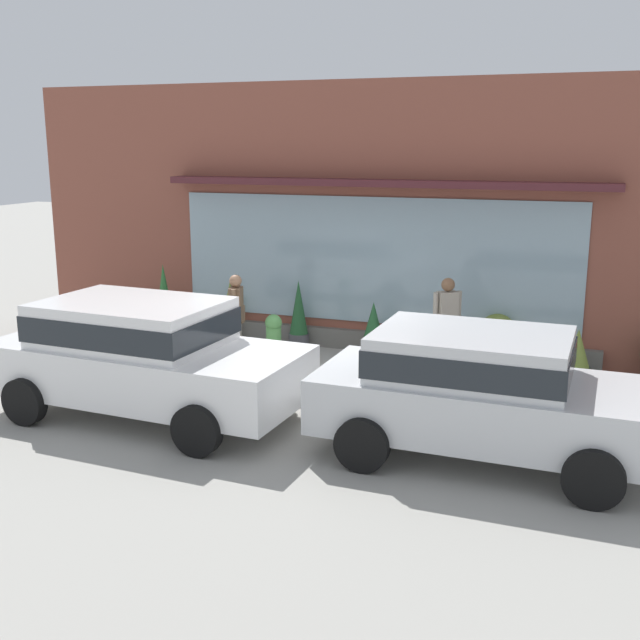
% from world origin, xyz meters
% --- Properties ---
extents(ground_plane, '(60.00, 60.00, 0.00)m').
position_xyz_m(ground_plane, '(0.00, 0.00, 0.00)').
color(ground_plane, '#9E9B93').
extents(curb_strip, '(14.00, 0.24, 0.12)m').
position_xyz_m(curb_strip, '(0.00, -0.20, 0.06)').
color(curb_strip, '#B2B2AD').
rests_on(curb_strip, ground_plane).
extents(storefront, '(14.00, 0.81, 4.75)m').
position_xyz_m(storefront, '(-0.00, 3.18, 2.33)').
color(storefront, brown).
rests_on(storefront, ground_plane).
extents(fire_hydrant, '(0.43, 0.40, 0.98)m').
position_xyz_m(fire_hydrant, '(-1.26, 1.13, 0.49)').
color(fire_hydrant, '#4C8C47').
rests_on(fire_hydrant, ground_plane).
extents(pedestrian_with_handbag, '(0.26, 0.63, 1.55)m').
position_xyz_m(pedestrian_with_handbag, '(-2.03, 1.35, 0.89)').
color(pedestrian_with_handbag, '#9E9384').
rests_on(pedestrian_with_handbag, ground_plane).
extents(pedestrian_passerby, '(0.41, 0.35, 1.61)m').
position_xyz_m(pedestrian_passerby, '(1.42, 1.88, 0.94)').
color(pedestrian_passerby, '#9E9384').
rests_on(pedestrian_passerby, ground_plane).
extents(parked_car_white, '(4.42, 2.23, 1.61)m').
position_xyz_m(parked_car_white, '(-2.15, -1.34, 0.91)').
color(parked_car_white, white).
rests_on(parked_car_white, ground_plane).
extents(parked_car_silver, '(4.08, 2.02, 1.54)m').
position_xyz_m(parked_car_silver, '(2.42, -1.25, 0.88)').
color(parked_car_silver, silver).
rests_on(parked_car_silver, ground_plane).
extents(potted_plant_trailing_edge, '(0.64, 0.64, 0.88)m').
position_xyz_m(potted_plant_trailing_edge, '(2.12, 2.84, 0.47)').
color(potted_plant_trailing_edge, '#4C4C51').
rests_on(potted_plant_trailing_edge, ground_plane).
extents(potted_plant_window_left, '(0.42, 0.42, 1.02)m').
position_xyz_m(potted_plant_window_left, '(0.05, 2.45, 0.49)').
color(potted_plant_window_left, '#9E6042').
rests_on(potted_plant_window_left, ground_plane).
extents(potted_plant_low_front, '(0.42, 0.42, 1.17)m').
position_xyz_m(potted_plant_low_front, '(-2.85, 2.77, 0.56)').
color(potted_plant_low_front, '#B7B2A3').
rests_on(potted_plant_low_front, ground_plane).
extents(potted_plant_near_hydrant, '(0.44, 0.44, 0.82)m').
position_xyz_m(potted_plant_near_hydrant, '(3.43, 2.45, 0.39)').
color(potted_plant_near_hydrant, '#33473D').
rests_on(potted_plant_near_hydrant, ground_plane).
extents(potted_plant_doorstep, '(0.37, 0.37, 1.45)m').
position_xyz_m(potted_plant_doorstep, '(-4.12, 2.49, 0.69)').
color(potted_plant_doorstep, '#4C4C51').
rests_on(potted_plant_doorstep, ground_plane).
extents(potted_plant_corner_tall, '(0.37, 0.37, 1.25)m').
position_xyz_m(potted_plant_corner_tall, '(-1.46, 2.76, 0.60)').
color(potted_plant_corner_tall, '#4C4C51').
rests_on(potted_plant_corner_tall, ground_plane).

